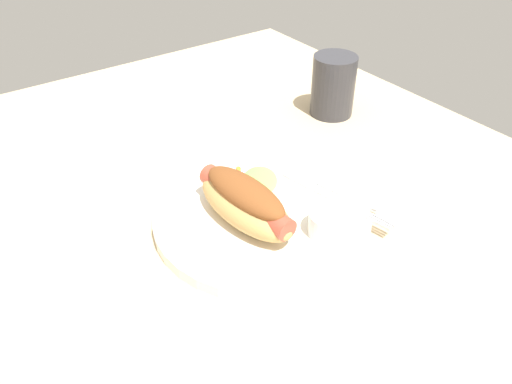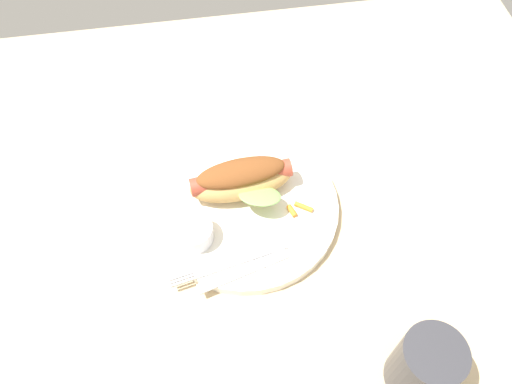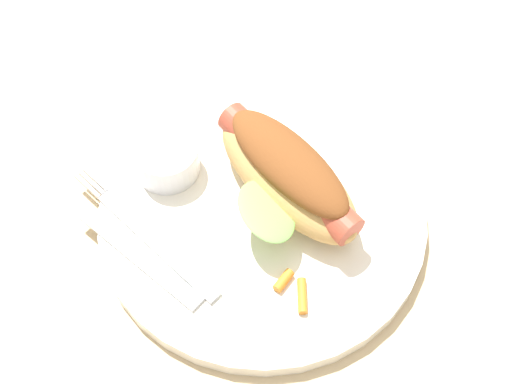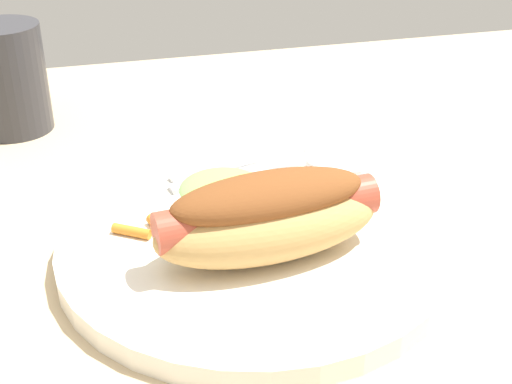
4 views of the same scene
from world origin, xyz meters
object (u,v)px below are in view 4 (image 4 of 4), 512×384
object	(u,v)px
plate	(255,245)
sauce_ramekin	(340,174)
drinking_cup	(7,79)
carrot_garnish	(143,228)
fork	(265,169)
hot_dog	(267,215)
knife	(241,163)

from	to	relation	value
plate	sauce_ramekin	size ratio (longest dim) A/B	4.96
sauce_ramekin	drinking_cup	bearing A→B (deg)	137.32
plate	carrot_garnish	bearing A→B (deg)	162.26
drinking_cup	fork	bearing A→B (deg)	-41.91
fork	carrot_garnish	world-z (taller)	carrot_garnish
carrot_garnish	drinking_cup	bearing A→B (deg)	110.69
plate	carrot_garnish	world-z (taller)	carrot_garnish
carrot_garnish	fork	bearing A→B (deg)	32.73
hot_dog	plate	bearing A→B (deg)	89.09
sauce_ramekin	carrot_garnish	xyz separation A→B (cm)	(-15.34, -2.13, -1.12)
knife	hot_dog	bearing A→B (deg)	-111.91
knife	carrot_garnish	xyz separation A→B (cm)	(-9.13, -8.41, 0.19)
plate	fork	bearing A→B (deg)	70.27
fork	drinking_cup	xyz separation A→B (cm)	(-20.15, 18.09, 3.33)
hot_dog	sauce_ramekin	distance (cm)	10.49
hot_dog	carrot_garnish	bearing A→B (deg)	142.54
carrot_garnish	sauce_ramekin	bearing A→B (deg)	7.91
sauce_ramekin	drinking_cup	xyz separation A→B (cm)	(-24.77, 22.85, 2.04)
sauce_ramekin	carrot_garnish	size ratio (longest dim) A/B	1.41
hot_dog	fork	world-z (taller)	hot_dog
sauce_ramekin	carrot_garnish	world-z (taller)	sauce_ramekin
carrot_garnish	drinking_cup	distance (cm)	26.89
knife	carrot_garnish	bearing A→B (deg)	-152.57
fork	carrot_garnish	size ratio (longest dim) A/B	4.27
plate	fork	distance (cm)	9.89
sauce_ramekin	knife	world-z (taller)	sauce_ramekin
carrot_garnish	drinking_cup	size ratio (longest dim) A/B	0.38
plate	fork	world-z (taller)	fork
fork	plate	bearing A→B (deg)	-121.06
plate	drinking_cup	size ratio (longest dim) A/B	2.65
sauce_ramekin	knife	xyz separation A→B (cm)	(-6.21, 6.28, -1.31)
fork	drinking_cup	world-z (taller)	drinking_cup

